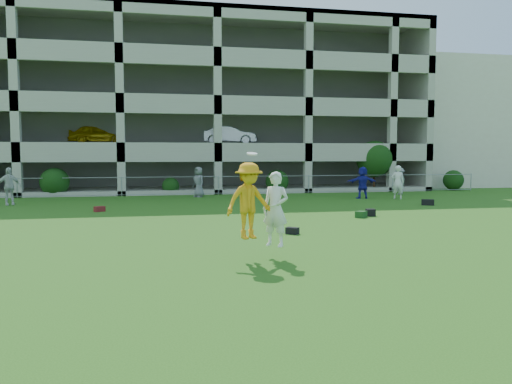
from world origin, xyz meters
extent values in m
plane|color=#235114|center=(0.00, 0.00, 0.00)|extent=(100.00, 100.00, 0.00)
cube|color=beige|center=(23.00, 28.00, 5.00)|extent=(16.00, 14.00, 10.00)
imported|color=silver|center=(-11.25, 14.59, 0.96)|extent=(1.22, 0.85, 1.92)
imported|color=slate|center=(-1.39, 17.45, 0.91)|extent=(0.96, 1.06, 1.81)
imported|color=#21219B|center=(7.92, 14.63, 0.93)|extent=(1.75, 0.64, 1.86)
imported|color=white|center=(9.74, 13.85, 0.97)|extent=(0.84, 0.73, 1.95)
imported|color=gray|center=(11.42, 16.83, 0.86)|extent=(1.28, 1.16, 1.72)
cube|color=black|center=(0.49, 2.99, 0.11)|extent=(0.47, 0.45, 0.22)
cube|color=#143714|center=(4.40, 6.52, 0.13)|extent=(0.60, 0.60, 0.26)
cube|color=black|center=(4.96, 6.87, 0.15)|extent=(0.39, 0.39, 0.30)
cube|color=black|center=(9.64, 10.38, 0.15)|extent=(0.67, 0.53, 0.30)
cube|color=#5C1F0F|center=(-6.42, 10.75, 0.12)|extent=(0.53, 0.48, 0.24)
imported|color=orange|center=(-1.63, -0.67, 1.48)|extent=(1.37, 1.03, 1.88)
imported|color=white|center=(-0.93, -0.57, 1.25)|extent=(0.81, 0.78, 1.88)
cylinder|color=white|center=(-1.49, -0.39, 2.63)|extent=(0.27, 0.27, 0.10)
cube|color=#9E998C|center=(0.00, 32.75, 6.00)|extent=(30.00, 0.50, 12.00)
cube|color=#9E998C|center=(-14.75, 26.00, 6.00)|extent=(0.50, 14.00, 12.00)
cube|color=#9E998C|center=(14.75, 26.00, 6.00)|extent=(0.50, 14.00, 12.00)
cube|color=#9E998C|center=(0.00, 26.00, 11.85)|extent=(30.00, 14.00, 0.30)
cube|color=#9E998C|center=(0.00, 26.00, 0.15)|extent=(30.00, 14.00, 0.30)
cube|color=#9E998C|center=(0.00, 26.00, 3.15)|extent=(30.00, 14.00, 0.30)
cube|color=#9E998C|center=(0.00, 26.00, 6.15)|extent=(30.00, 14.00, 0.30)
cube|color=#9E998C|center=(0.00, 26.00, 9.15)|extent=(30.00, 14.00, 0.30)
cube|color=#9E998C|center=(0.00, 19.15, 2.55)|extent=(30.00, 0.30, 0.90)
cube|color=#9E998C|center=(0.00, 19.15, 5.55)|extent=(30.00, 0.30, 0.90)
cube|color=#9E998C|center=(0.00, 19.15, 8.55)|extent=(30.00, 0.30, 0.90)
cube|color=#9E998C|center=(0.00, 19.15, 11.55)|extent=(30.00, 0.30, 0.90)
cube|color=#9E998C|center=(-12.00, 19.25, 6.00)|extent=(0.50, 0.50, 12.00)
cube|color=#9E998C|center=(-6.00, 19.25, 6.00)|extent=(0.50, 0.50, 12.00)
cube|color=#9E998C|center=(0.00, 19.25, 6.00)|extent=(0.50, 0.50, 12.00)
cube|color=#9E998C|center=(6.00, 19.25, 6.00)|extent=(0.50, 0.50, 12.00)
cube|color=#9E998C|center=(12.00, 19.25, 6.00)|extent=(0.50, 0.50, 12.00)
cube|color=#605E59|center=(0.00, 28.00, 6.00)|extent=(29.00, 9.00, 11.60)
imported|color=gold|center=(-7.95, 24.00, 3.96)|extent=(4.07, 2.15, 1.32)
imported|color=silver|center=(1.43, 24.00, 3.96)|extent=(4.12, 1.78, 1.32)
cylinder|color=gray|center=(-12.00, 19.00, 0.60)|extent=(0.06, 0.06, 1.20)
cylinder|color=gray|center=(-6.00, 19.00, 0.60)|extent=(0.06, 0.06, 1.20)
cylinder|color=gray|center=(0.00, 19.00, 0.60)|extent=(0.06, 0.06, 1.20)
cylinder|color=gray|center=(6.00, 19.00, 0.60)|extent=(0.06, 0.06, 1.20)
cylinder|color=gray|center=(12.00, 19.00, 0.60)|extent=(0.06, 0.06, 1.20)
cylinder|color=gray|center=(18.00, 19.00, 0.60)|extent=(0.06, 0.06, 1.20)
cylinder|color=gray|center=(0.00, 19.00, 1.15)|extent=(36.00, 0.04, 0.04)
cylinder|color=gray|center=(0.00, 19.00, 0.08)|extent=(36.00, 0.04, 0.04)
sphere|color=#163D11|center=(-10.00, 19.60, 0.88)|extent=(1.76, 1.76, 1.76)
sphere|color=#163D11|center=(-3.00, 19.60, 0.55)|extent=(1.10, 1.10, 1.10)
sphere|color=#163D11|center=(4.00, 19.60, 0.77)|extent=(1.54, 1.54, 1.54)
cylinder|color=#382314|center=(11.00, 19.80, 0.98)|extent=(0.16, 0.16, 1.96)
sphere|color=#163D11|center=(11.00, 19.80, 2.24)|extent=(2.52, 2.52, 2.52)
sphere|color=#163D11|center=(17.00, 19.60, 0.72)|extent=(1.43, 1.43, 1.43)
camera|label=1|loc=(-3.82, -12.64, 2.65)|focal=35.00mm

